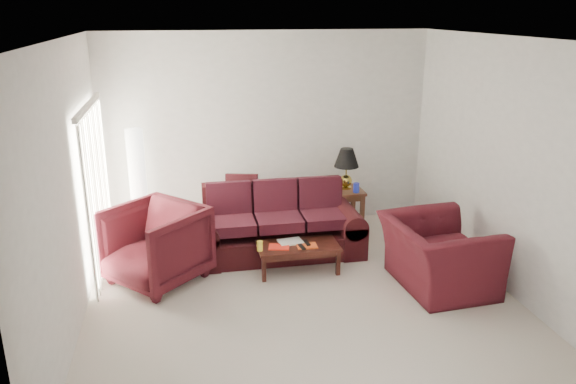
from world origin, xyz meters
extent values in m
plane|color=beige|center=(0.00, 0.00, 0.00)|extent=(5.00, 5.00, 0.00)
cube|color=silver|center=(-2.42, 1.30, 1.08)|extent=(0.10, 2.00, 2.16)
cube|color=black|center=(-0.48, 1.94, 0.76)|extent=(0.51, 0.34, 0.49)
cube|color=silver|center=(0.90, 2.01, 0.69)|extent=(0.15, 0.09, 0.14)
cylinder|color=#1B2AB4|center=(1.27, 1.93, 0.69)|extent=(0.10, 0.10, 0.15)
cube|color=white|center=(0.96, 2.28, 0.69)|extent=(0.17, 0.18, 0.05)
imported|color=#3B0D14|center=(-1.71, 0.76, 0.49)|extent=(1.51, 1.51, 0.99)
imported|color=#3F0E15|center=(1.70, -0.04, 0.42)|extent=(1.23, 1.38, 0.85)
cube|color=red|center=(-0.16, 0.66, 0.38)|extent=(0.30, 0.25, 0.01)
cube|color=white|center=(0.02, 0.80, 0.38)|extent=(0.34, 0.27, 0.02)
cube|color=#C54617|center=(0.20, 0.62, 0.38)|extent=(0.26, 0.20, 0.01)
cube|color=black|center=(0.12, 0.56, 0.40)|extent=(0.07, 0.18, 0.02)
cube|color=black|center=(0.22, 0.68, 0.40)|extent=(0.07, 0.17, 0.02)
cylinder|color=yellow|center=(-0.41, 0.61, 0.44)|extent=(0.09, 0.09, 0.13)
camera|label=1|loc=(-1.31, -5.87, 3.29)|focal=35.00mm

